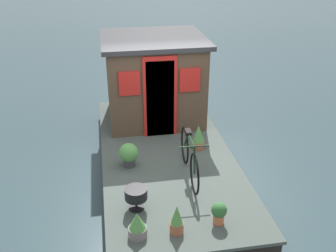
{
  "coord_description": "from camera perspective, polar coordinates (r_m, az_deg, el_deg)",
  "views": [
    {
      "loc": [
        -6.85,
        1.15,
        4.44
      ],
      "look_at": [
        -0.2,
        0.0,
        1.07
      ],
      "focal_mm": 41.95,
      "sensor_mm": 36.0,
      "label": 1
    }
  ],
  "objects": [
    {
      "name": "ground_plane",
      "position": [
        8.24,
        -0.24,
        -6.05
      ],
      "size": [
        60.0,
        60.0,
        0.0
      ],
      "primitive_type": "plane",
      "color": "#2D4247"
    },
    {
      "name": "houseboat_deck",
      "position": [
        8.14,
        -0.24,
        -4.95
      ],
      "size": [
        5.69,
        2.62,
        0.37
      ],
      "color": "#424C47",
      "rests_on": "ground_plane"
    },
    {
      "name": "houseboat_cabin",
      "position": [
        9.19,
        -2.07,
        6.92
      ],
      "size": [
        2.09,
        2.33,
        1.95
      ],
      "color": "#4C3828",
      "rests_on": "houseboat_deck"
    },
    {
      "name": "bicycle",
      "position": [
        7.13,
        3.12,
        -4.51
      ],
      "size": [
        1.72,
        0.5,
        0.86
      ],
      "color": "black",
      "rests_on": "houseboat_deck"
    },
    {
      "name": "potted_plant_sage",
      "position": [
        6.2,
        7.42,
        -12.33
      ],
      "size": [
        0.24,
        0.24,
        0.37
      ],
      "color": "#B2603D",
      "rests_on": "houseboat_deck"
    },
    {
      "name": "potted_plant_fern",
      "position": [
        5.97,
        1.28,
        -13.5
      ],
      "size": [
        0.21,
        0.21,
        0.49
      ],
      "color": "#935138",
      "rests_on": "houseboat_deck"
    },
    {
      "name": "potted_plant_mint",
      "position": [
        7.52,
        -5.74,
        -4.08
      ],
      "size": [
        0.37,
        0.37,
        0.47
      ],
      "color": "#38383D",
      "rests_on": "houseboat_deck"
    },
    {
      "name": "potted_plant_rosemary",
      "position": [
        8.09,
        4.43,
        -1.67
      ],
      "size": [
        0.27,
        0.27,
        0.53
      ],
      "color": "#935138",
      "rests_on": "houseboat_deck"
    },
    {
      "name": "potted_plant_succulent",
      "position": [
        5.94,
        -4.48,
        -14.2
      ],
      "size": [
        0.28,
        0.28,
        0.42
      ],
      "color": "slate",
      "rests_on": "houseboat_deck"
    },
    {
      "name": "charcoal_grill",
      "position": [
        6.41,
        -4.68,
        -9.88
      ],
      "size": [
        0.37,
        0.37,
        0.38
      ],
      "color": "black",
      "rests_on": "houseboat_deck"
    }
  ]
}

